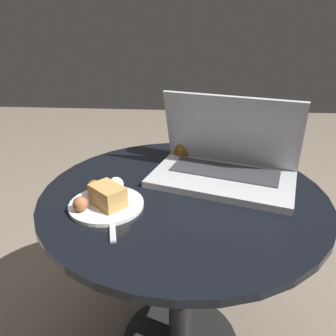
# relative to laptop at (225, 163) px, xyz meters

# --- Properties ---
(table) EXTENTS (0.71, 0.71, 0.56)m
(table) POSITION_rel_laptop_xyz_m (-0.11, -0.08, -0.19)
(table) COLOR black
(table) RESTS_ON ground_plane
(laptop) EXTENTS (0.42, 0.31, 0.22)m
(laptop) POSITION_rel_laptop_xyz_m (0.00, 0.00, 0.00)
(laptop) COLOR #B2B2B7
(laptop) RESTS_ON table
(beer_glass) EXTENTS (0.07, 0.07, 0.18)m
(beer_glass) POSITION_rel_laptop_xyz_m (-0.12, 0.14, 0.04)
(beer_glass) COLOR brown
(beer_glass) RESTS_ON table
(snack_plate) EXTENTS (0.17, 0.17, 0.06)m
(snack_plate) POSITION_rel_laptop_xyz_m (-0.29, -0.17, -0.03)
(snack_plate) COLOR silver
(snack_plate) RESTS_ON table
(fork) EXTENTS (0.06, 0.17, 0.00)m
(fork) POSITION_rel_laptop_xyz_m (-0.26, -0.21, -0.04)
(fork) COLOR #B2B2B7
(fork) RESTS_ON table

